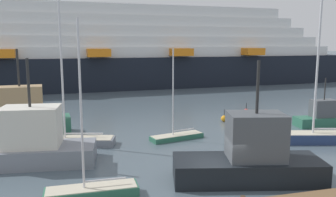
# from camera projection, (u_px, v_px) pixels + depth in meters

# --- Properties ---
(ground_plane) EXTENTS (600.00, 600.00, 0.00)m
(ground_plane) POSITION_uv_depth(u_px,v_px,m) (216.00, 184.00, 19.59)
(ground_plane) COLOR #4C5B66
(sailboat_1) EXTENTS (4.70, 2.30, 7.49)m
(sailboat_1) POSITION_uv_depth(u_px,v_px,m) (177.00, 135.00, 28.72)
(sailboat_1) COLOR #2D6B51
(sailboat_1) RESTS_ON ground_plane
(sailboat_2) EXTENTS (4.72, 1.35, 9.10)m
(sailboat_2) POSITION_uv_depth(u_px,v_px,m) (92.00, 191.00, 17.67)
(sailboat_2) COLOR #2D6B51
(sailboat_2) RESTS_ON ground_plane
(sailboat_3) EXTENTS (7.36, 3.39, 11.77)m
(sailboat_3) POSITION_uv_depth(u_px,v_px,m) (320.00, 135.00, 27.73)
(sailboat_3) COLOR navy
(sailboat_3) RESTS_ON ground_plane
(sailboat_4) EXTENTS (6.80, 3.30, 11.31)m
(sailboat_4) POSITION_uv_depth(u_px,v_px,m) (72.00, 138.00, 27.06)
(sailboat_4) COLOR gray
(sailboat_4) RESTS_ON ground_plane
(fishing_boat_0) EXTENTS (9.25, 4.22, 6.97)m
(fishing_boat_0) POSITION_uv_depth(u_px,v_px,m) (28.00, 144.00, 22.63)
(fishing_boat_0) COLOR gray
(fishing_boat_0) RESTS_ON ground_plane
(fishing_boat_1) EXTENTS (8.95, 4.80, 6.96)m
(fishing_boat_1) POSITION_uv_depth(u_px,v_px,m) (250.00, 158.00, 19.88)
(fishing_boat_1) COLOR black
(fishing_boat_1) RESTS_ON ground_plane
(fishing_boat_2) EXTENTS (6.08, 2.30, 4.65)m
(fishing_boat_2) POSITION_uv_depth(u_px,v_px,m) (325.00, 117.00, 33.30)
(fishing_boat_2) COLOR #2D6B51
(fishing_boat_2) RESTS_ON ground_plane
(fishing_boat_3) EXTENTS (9.09, 3.27, 7.45)m
(fishing_boat_3) POSITION_uv_depth(u_px,v_px,m) (18.00, 119.00, 29.44)
(fishing_boat_3) COLOR #2D6B51
(fishing_boat_3) RESTS_ON ground_plane
(channel_buoy_1) EXTENTS (0.65, 0.65, 1.28)m
(channel_buoy_1) POSITION_uv_depth(u_px,v_px,m) (224.00, 119.00, 35.18)
(channel_buoy_1) COLOR orange
(channel_buoy_1) RESTS_ON ground_plane
(channel_buoy_2) EXTENTS (0.61, 0.61, 1.30)m
(channel_buoy_2) POSITION_uv_depth(u_px,v_px,m) (246.00, 111.00, 38.95)
(channel_buoy_2) COLOR red
(channel_buoy_2) RESTS_ON ground_plane
(cruise_ship) EXTENTS (101.15, 20.25, 19.60)m
(cruise_ship) POSITION_uv_depth(u_px,v_px,m) (93.00, 52.00, 62.08)
(cruise_ship) COLOR black
(cruise_ship) RESTS_ON ground_plane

